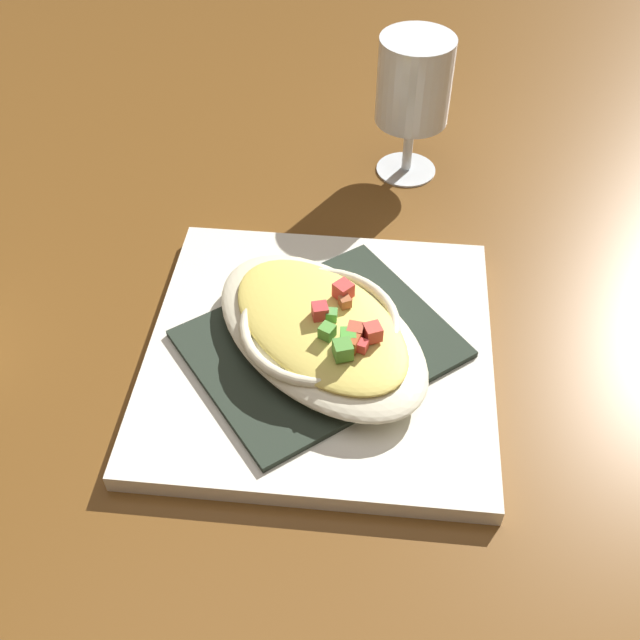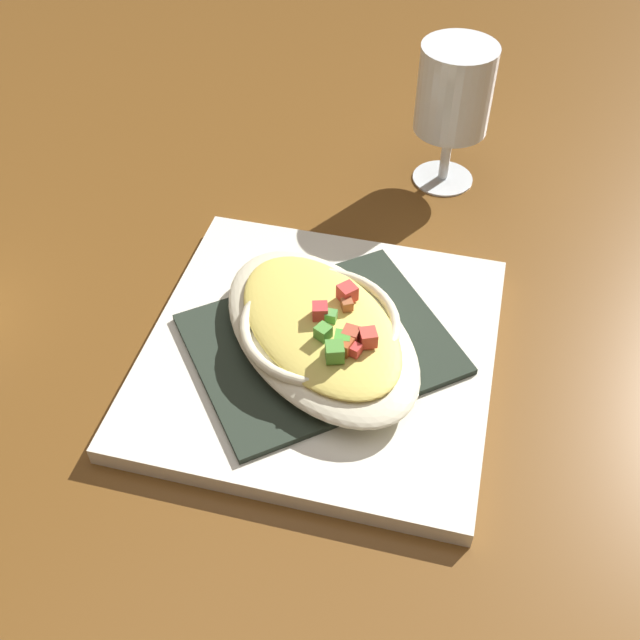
% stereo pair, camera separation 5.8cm
% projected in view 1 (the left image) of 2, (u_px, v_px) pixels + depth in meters
% --- Properties ---
extents(ground_plane, '(2.60, 2.60, 0.00)m').
position_uv_depth(ground_plane, '(320.00, 359.00, 0.62)').
color(ground_plane, brown).
extents(square_plate, '(0.31, 0.31, 0.02)m').
position_uv_depth(square_plate, '(320.00, 353.00, 0.61)').
color(square_plate, white).
rests_on(square_plate, ground_plane).
extents(folded_napkin, '(0.25, 0.25, 0.01)m').
position_uv_depth(folded_napkin, '(320.00, 344.00, 0.60)').
color(folded_napkin, '#283228').
rests_on(folded_napkin, square_plate).
extents(gratin_dish, '(0.22, 0.24, 0.04)m').
position_uv_depth(gratin_dish, '(320.00, 328.00, 0.59)').
color(gratin_dish, beige).
rests_on(gratin_dish, folded_napkin).
extents(stemmed_glass, '(0.07, 0.07, 0.15)m').
position_uv_depth(stemmed_glass, '(414.00, 89.00, 0.73)').
color(stemmed_glass, white).
rests_on(stemmed_glass, ground_plane).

